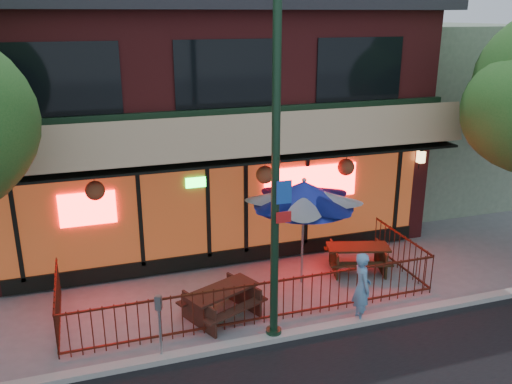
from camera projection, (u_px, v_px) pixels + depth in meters
ground at (267, 327)px, 11.55m from camera, size 80.00×80.00×0.00m
curb at (275, 338)px, 11.08m from camera, size 80.00×0.25×0.12m
restaurant_building at (192, 90)px, 16.67m from camera, size 12.96×9.49×8.05m
neighbor_building at (427, 108)px, 20.22m from camera, size 6.00×7.00×6.00m
patio_fence at (260, 290)px, 11.80m from camera, size 8.44×2.62×1.00m
street_light at (275, 193)px, 10.19m from camera, size 0.43×0.32×7.00m
picnic_table_left at (222, 299)px, 11.80m from camera, size 1.97×1.77×0.69m
picnic_table_right at (358, 254)px, 13.99m from camera, size 1.86×1.61×0.68m
patio_umbrella at (304, 194)px, 12.78m from camera, size 2.37×2.37×2.71m
pedestrian at (362, 287)px, 11.58m from camera, size 0.47×0.63×1.59m
parking_meter_near at (159, 317)px, 10.19m from camera, size 0.15×0.14×1.37m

